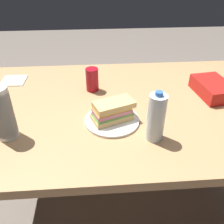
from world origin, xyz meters
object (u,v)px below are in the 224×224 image
object	(u,v)px
dining_table	(122,119)
plastic_cup_stack	(2,113)
paper_plate	(112,120)
chip_bag	(213,88)
sandwich	(113,111)
water_bottle_tall	(156,118)
soda_can_red	(92,80)

from	to	relation	value
dining_table	plastic_cup_stack	size ratio (longest dim) A/B	6.98
paper_plate	plastic_cup_stack	distance (m)	0.44
chip_bag	plastic_cup_stack	xyz separation A→B (m)	(-0.96, -0.27, 0.08)
sandwich	water_bottle_tall	xyz separation A→B (m)	(0.16, -0.13, 0.05)
soda_can_red	chip_bag	distance (m)	0.62
soda_can_red	sandwich	bearing A→B (deg)	-73.75
sandwich	soda_can_red	bearing A→B (deg)	106.25
dining_table	soda_can_red	bearing A→B (deg)	132.97
sandwich	chip_bag	size ratio (longest dim) A/B	0.87
plastic_cup_stack	sandwich	bearing A→B (deg)	9.37
dining_table	paper_plate	world-z (taller)	paper_plate
chip_bag	plastic_cup_stack	world-z (taller)	plastic_cup_stack
sandwich	chip_bag	xyz separation A→B (m)	(0.53, 0.20, -0.02)
sandwich	chip_bag	distance (m)	0.56
dining_table	plastic_cup_stack	bearing A→B (deg)	-156.75
soda_can_red	plastic_cup_stack	world-z (taller)	plastic_cup_stack
sandwich	chip_bag	world-z (taller)	sandwich
dining_table	chip_bag	world-z (taller)	chip_bag
paper_plate	chip_bag	bearing A→B (deg)	20.52
chip_bag	water_bottle_tall	size ratio (longest dim) A/B	1.09
paper_plate	sandwich	xyz separation A→B (m)	(0.00, 0.00, 0.05)
sandwich	dining_table	bearing A→B (deg)	67.47
paper_plate	soda_can_red	bearing A→B (deg)	105.57
dining_table	plastic_cup_stack	distance (m)	0.56
paper_plate	soda_can_red	distance (m)	0.31
plastic_cup_stack	dining_table	bearing A→B (deg)	23.25
dining_table	soda_can_red	world-z (taller)	soda_can_red
dining_table	sandwich	world-z (taller)	sandwich
dining_table	paper_plate	bearing A→B (deg)	-113.08
sandwich	plastic_cup_stack	distance (m)	0.44
paper_plate	water_bottle_tall	distance (m)	0.22
soda_can_red	water_bottle_tall	bearing A→B (deg)	-59.93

